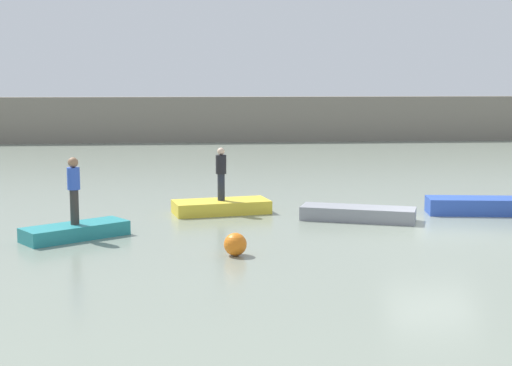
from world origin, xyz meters
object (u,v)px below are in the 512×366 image
object	(u,v)px
rowboat_blue	(485,206)
mooring_buoy	(235,244)
person_dark_shirt	(221,171)
rowboat_yellow	(221,207)
rowboat_teal	(75,231)
rowboat_grey	(358,214)
person_blue_shirt	(74,187)

from	to	relation	value
rowboat_blue	mooring_buoy	world-z (taller)	mooring_buoy
person_dark_shirt	rowboat_blue	bearing A→B (deg)	-6.09
rowboat_yellow	mooring_buoy	world-z (taller)	mooring_buoy
rowboat_teal	rowboat_grey	bearing A→B (deg)	-22.06
rowboat_yellow	rowboat_teal	bearing A→B (deg)	-150.90
rowboat_blue	rowboat_teal	bearing A→B (deg)	-160.24
person_blue_shirt	person_dark_shirt	distance (m)	5.08
rowboat_teal	person_blue_shirt	bearing A→B (deg)	-124.97
rowboat_grey	rowboat_yellow	bearing A→B (deg)	178.52
rowboat_grey	rowboat_blue	bearing A→B (deg)	29.50
rowboat_yellow	person_blue_shirt	xyz separation A→B (m)	(-3.87, -3.30, 1.14)
rowboat_blue	mooring_buoy	distance (m)	9.12
rowboat_yellow	rowboat_grey	world-z (taller)	rowboat_grey
person_dark_shirt	rowboat_teal	bearing A→B (deg)	-139.55
rowboat_grey	rowboat_blue	distance (m)	4.11
rowboat_blue	mooring_buoy	size ratio (longest dim) A/B	6.46
rowboat_yellow	rowboat_blue	distance (m)	7.96
person_blue_shirt	person_dark_shirt	world-z (taller)	person_blue_shirt
person_blue_shirt	mooring_buoy	bearing A→B (deg)	-29.33
rowboat_teal	person_blue_shirt	xyz separation A→B (m)	(0.00, -0.00, 1.15)
rowboat_teal	mooring_buoy	size ratio (longest dim) A/B	5.01
rowboat_yellow	person_dark_shirt	bearing A→B (deg)	-11.35
rowboat_grey	person_dark_shirt	bearing A→B (deg)	178.52
mooring_buoy	person_blue_shirt	bearing A→B (deg)	150.67
person_dark_shirt	mooring_buoy	xyz separation A→B (m)	(0.09, -5.52, -1.01)
rowboat_yellow	person_blue_shirt	distance (m)	5.21
rowboat_yellow	rowboat_blue	world-z (taller)	rowboat_blue
rowboat_teal	rowboat_yellow	size ratio (longest dim) A/B	0.93
rowboat_yellow	mooring_buoy	size ratio (longest dim) A/B	5.40
person_dark_shirt	mooring_buoy	world-z (taller)	person_dark_shirt
rowboat_yellow	rowboat_grey	distance (m)	4.16
rowboat_blue	rowboat_grey	bearing A→B (deg)	-162.48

